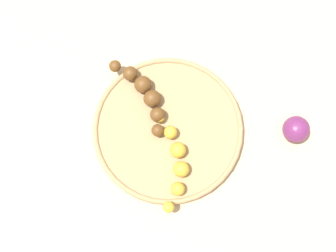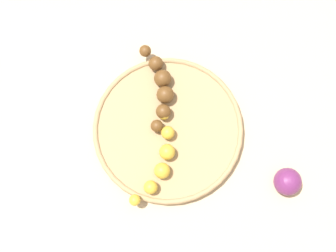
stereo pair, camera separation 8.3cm
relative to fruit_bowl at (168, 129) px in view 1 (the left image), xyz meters
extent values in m
plane|color=tan|center=(0.00, 0.00, -0.01)|extent=(2.40, 2.40, 0.00)
cylinder|color=#A08259|center=(0.00, 0.00, 0.00)|extent=(0.29, 0.29, 0.02)
torus|color=#A08259|center=(0.00, 0.00, 0.01)|extent=(0.29, 0.29, 0.01)
sphere|color=gold|center=(0.14, -0.06, 0.02)|extent=(0.02, 0.02, 0.02)
sphere|color=gold|center=(0.12, -0.03, 0.02)|extent=(0.03, 0.03, 0.03)
sphere|color=gold|center=(0.08, -0.01, 0.02)|extent=(0.03, 0.03, 0.03)
sphere|color=gold|center=(0.05, 0.00, 0.02)|extent=(0.03, 0.03, 0.03)
sphere|color=gold|center=(0.01, 0.00, 0.02)|extent=(0.03, 0.03, 0.03)
sphere|color=gold|center=(-0.02, -0.01, 0.02)|extent=(0.02, 0.02, 0.02)
sphere|color=#593819|center=(0.00, -0.02, 0.02)|extent=(0.02, 0.02, 0.02)
sphere|color=#593819|center=(-0.03, -0.01, 0.02)|extent=(0.03, 0.03, 0.03)
sphere|color=#593819|center=(-0.06, -0.01, 0.02)|extent=(0.03, 0.03, 0.03)
sphere|color=#593819|center=(-0.10, -0.01, 0.02)|extent=(0.03, 0.03, 0.03)
sphere|color=#593819|center=(-0.13, -0.03, 0.02)|extent=(0.03, 0.03, 0.03)
sphere|color=#593819|center=(-0.15, -0.05, 0.02)|extent=(0.02, 0.02, 0.02)
sphere|color=#662659|center=(0.10, 0.23, 0.01)|extent=(0.05, 0.05, 0.05)
camera|label=1|loc=(0.18, -0.08, 0.83)|focal=47.06mm
camera|label=2|loc=(0.20, 0.01, 0.83)|focal=47.06mm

